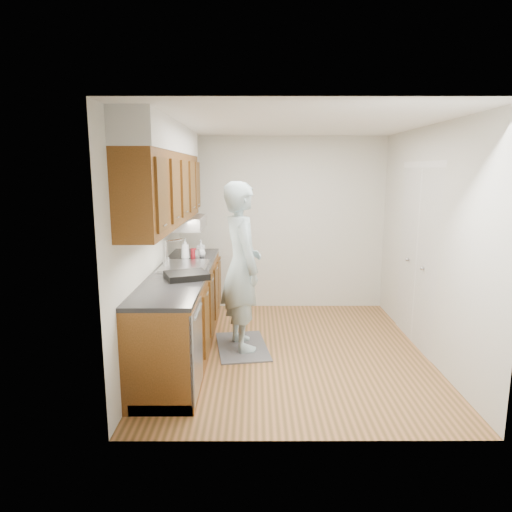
{
  "coord_description": "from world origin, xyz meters",
  "views": [
    {
      "loc": [
        -0.39,
        -4.89,
        2.02
      ],
      "look_at": [
        -0.38,
        0.25,
        1.05
      ],
      "focal_mm": 32.0,
      "sensor_mm": 36.0,
      "label": 1
    }
  ],
  "objects_px": {
    "steel_can": "(197,254)",
    "soap_bottle_c": "(201,251)",
    "dish_rack": "(186,275)",
    "person": "(242,255)",
    "soap_bottle_b": "(201,248)",
    "soda_can": "(194,254)",
    "soap_bottle_a": "(185,249)"
  },
  "relations": [
    {
      "from": "steel_can",
      "to": "soap_bottle_c",
      "type": "bearing_deg",
      "value": 73.46
    },
    {
      "from": "steel_can",
      "to": "dish_rack",
      "type": "height_order",
      "value": "steel_can"
    },
    {
      "from": "person",
      "to": "dish_rack",
      "type": "relative_size",
      "value": 5.24
    },
    {
      "from": "soap_bottle_c",
      "to": "soap_bottle_b",
      "type": "bearing_deg",
      "value": 97.73
    },
    {
      "from": "steel_can",
      "to": "soap_bottle_b",
      "type": "bearing_deg",
      "value": 79.7
    },
    {
      "from": "dish_rack",
      "to": "soda_can",
      "type": "bearing_deg",
      "value": 71.59
    },
    {
      "from": "soap_bottle_b",
      "to": "soap_bottle_c",
      "type": "height_order",
      "value": "soap_bottle_b"
    },
    {
      "from": "person",
      "to": "soap_bottle_c",
      "type": "bearing_deg",
      "value": 21.34
    },
    {
      "from": "soda_can",
      "to": "soap_bottle_a",
      "type": "bearing_deg",
      "value": -159.91
    },
    {
      "from": "soap_bottle_a",
      "to": "soap_bottle_b",
      "type": "distance_m",
      "value": 0.25
    },
    {
      "from": "soda_can",
      "to": "soap_bottle_c",
      "type": "bearing_deg",
      "value": 54.1
    },
    {
      "from": "soap_bottle_a",
      "to": "dish_rack",
      "type": "xyz_separation_m",
      "value": [
        0.16,
        -1.01,
        -0.1
      ]
    },
    {
      "from": "soda_can",
      "to": "dish_rack",
      "type": "bearing_deg",
      "value": -86.43
    },
    {
      "from": "soap_bottle_a",
      "to": "soap_bottle_c",
      "type": "distance_m",
      "value": 0.23
    },
    {
      "from": "soda_can",
      "to": "steel_can",
      "type": "relative_size",
      "value": 1.14
    },
    {
      "from": "soap_bottle_a",
      "to": "soap_bottle_b",
      "type": "bearing_deg",
      "value": 47.59
    },
    {
      "from": "soap_bottle_b",
      "to": "soap_bottle_c",
      "type": "relative_size",
      "value": 1.44
    },
    {
      "from": "soap_bottle_a",
      "to": "dish_rack",
      "type": "relative_size",
      "value": 0.65
    },
    {
      "from": "steel_can",
      "to": "soap_bottle_a",
      "type": "bearing_deg",
      "value": -168.06
    },
    {
      "from": "soap_bottle_a",
      "to": "dish_rack",
      "type": "bearing_deg",
      "value": -80.9
    },
    {
      "from": "person",
      "to": "soda_can",
      "type": "distance_m",
      "value": 0.82
    },
    {
      "from": "soda_can",
      "to": "dish_rack",
      "type": "xyz_separation_m",
      "value": [
        0.06,
        -1.04,
        -0.03
      ]
    },
    {
      "from": "soap_bottle_c",
      "to": "person",
      "type": "bearing_deg",
      "value": -50.66
    },
    {
      "from": "soap_bottle_b",
      "to": "soap_bottle_c",
      "type": "bearing_deg",
      "value": -82.27
    },
    {
      "from": "soap_bottle_b",
      "to": "soda_can",
      "type": "height_order",
      "value": "soap_bottle_b"
    },
    {
      "from": "soap_bottle_a",
      "to": "dish_rack",
      "type": "height_order",
      "value": "soap_bottle_a"
    },
    {
      "from": "person",
      "to": "soap_bottle_b",
      "type": "bearing_deg",
      "value": 19.91
    },
    {
      "from": "steel_can",
      "to": "dish_rack",
      "type": "relative_size",
      "value": 0.28
    },
    {
      "from": "person",
      "to": "soda_can",
      "type": "xyz_separation_m",
      "value": [
        -0.61,
        0.54,
        -0.08
      ]
    },
    {
      "from": "soap_bottle_c",
      "to": "soap_bottle_a",
      "type": "bearing_deg",
      "value": -140.56
    },
    {
      "from": "person",
      "to": "soap_bottle_a",
      "type": "bearing_deg",
      "value": 36.44
    },
    {
      "from": "soap_bottle_a",
      "to": "person",
      "type": "bearing_deg",
      "value": -35.57
    }
  ]
}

